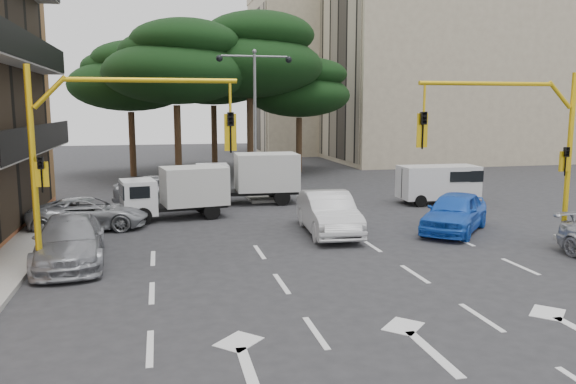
{
  "coord_description": "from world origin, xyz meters",
  "views": [
    {
      "loc": [
        -5.18,
        -14.64,
        4.86
      ],
      "look_at": [
        -0.39,
        6.18,
        1.6
      ],
      "focal_mm": 35.0,
      "sensor_mm": 36.0,
      "label": 1
    }
  ],
  "objects_px": {
    "street_lamp_center": "(255,96)",
    "car_blue_compact": "(455,212)",
    "signal_mast_right": "(525,136)",
    "car_silver_cross_a": "(89,213)",
    "car_silver_cross_b": "(165,191)",
    "car_white_hatch": "(328,213)",
    "van_white": "(438,184)",
    "signal_mast_left": "(100,142)",
    "box_truck_a": "(176,193)",
    "car_silver_wagon": "(70,241)",
    "box_truck_b": "(248,179)"
  },
  "relations": [
    {
      "from": "signal_mast_right",
      "to": "street_lamp_center",
      "type": "height_order",
      "value": "street_lamp_center"
    },
    {
      "from": "street_lamp_center",
      "to": "box_truck_a",
      "type": "height_order",
      "value": "street_lamp_center"
    },
    {
      "from": "signal_mast_right",
      "to": "car_silver_cross_a",
      "type": "height_order",
      "value": "signal_mast_right"
    },
    {
      "from": "car_silver_wagon",
      "to": "box_truck_a",
      "type": "bearing_deg",
      "value": 57.51
    },
    {
      "from": "signal_mast_right",
      "to": "box_truck_b",
      "type": "xyz_separation_m",
      "value": [
        -7.65,
        11.13,
        -2.62
      ]
    },
    {
      "from": "car_white_hatch",
      "to": "car_silver_cross_a",
      "type": "distance_m",
      "value": 9.54
    },
    {
      "from": "car_silver_cross_a",
      "to": "car_blue_compact",
      "type": "bearing_deg",
      "value": -102.69
    },
    {
      "from": "car_silver_cross_a",
      "to": "signal_mast_right",
      "type": "bearing_deg",
      "value": -111.9
    },
    {
      "from": "car_blue_compact",
      "to": "box_truck_b",
      "type": "height_order",
      "value": "box_truck_b"
    },
    {
      "from": "signal_mast_right",
      "to": "car_silver_cross_b",
      "type": "relative_size",
      "value": 1.26
    },
    {
      "from": "signal_mast_right",
      "to": "car_silver_cross_a",
      "type": "xyz_separation_m",
      "value": [
        -14.8,
        6.61,
        -3.25
      ]
    },
    {
      "from": "car_blue_compact",
      "to": "van_white",
      "type": "xyz_separation_m",
      "value": [
        2.5,
        6.11,
        0.2
      ]
    },
    {
      "from": "car_silver_cross_a",
      "to": "signal_mast_left",
      "type": "bearing_deg",
      "value": -167.6
    },
    {
      "from": "car_white_hatch",
      "to": "car_silver_cross_a",
      "type": "relative_size",
      "value": 1.07
    },
    {
      "from": "car_blue_compact",
      "to": "street_lamp_center",
      "type": "bearing_deg",
      "value": 161.11
    },
    {
      "from": "car_silver_cross_b",
      "to": "van_white",
      "type": "distance_m",
      "value": 13.65
    },
    {
      "from": "car_silver_wagon",
      "to": "car_silver_cross_b",
      "type": "bearing_deg",
      "value": 67.97
    },
    {
      "from": "car_silver_cross_a",
      "to": "car_silver_cross_b",
      "type": "relative_size",
      "value": 0.95
    },
    {
      "from": "signal_mast_right",
      "to": "box_truck_b",
      "type": "relative_size",
      "value": 1.17
    },
    {
      "from": "signal_mast_right",
      "to": "van_white",
      "type": "relative_size",
      "value": 1.53
    },
    {
      "from": "car_silver_wagon",
      "to": "box_truck_b",
      "type": "bearing_deg",
      "value": 48.88
    },
    {
      "from": "signal_mast_right",
      "to": "car_silver_cross_b",
      "type": "bearing_deg",
      "value": 137.0
    },
    {
      "from": "signal_mast_left",
      "to": "car_silver_cross_a",
      "type": "xyz_separation_m",
      "value": [
        -1.2,
        6.61,
        -3.25
      ]
    },
    {
      "from": "street_lamp_center",
      "to": "car_white_hatch",
      "type": "distance_m",
      "value": 11.35
    },
    {
      "from": "car_silver_cross_a",
      "to": "van_white",
      "type": "relative_size",
      "value": 1.17
    },
    {
      "from": "street_lamp_center",
      "to": "car_silver_wagon",
      "type": "xyz_separation_m",
      "value": [
        -8.0,
        -12.5,
        -4.7
      ]
    },
    {
      "from": "car_silver_cross_b",
      "to": "van_white",
      "type": "relative_size",
      "value": 1.22
    },
    {
      "from": "street_lamp_center",
      "to": "van_white",
      "type": "bearing_deg",
      "value": -30.47
    },
    {
      "from": "signal_mast_left",
      "to": "van_white",
      "type": "xyz_separation_m",
      "value": [
        15.3,
        9.01,
        -2.91
      ]
    },
    {
      "from": "car_silver_wagon",
      "to": "car_white_hatch",
      "type": "bearing_deg",
      "value": 9.03
    },
    {
      "from": "signal_mast_right",
      "to": "box_truck_b",
      "type": "height_order",
      "value": "signal_mast_right"
    },
    {
      "from": "signal_mast_left",
      "to": "car_blue_compact",
      "type": "bearing_deg",
      "value": 12.75
    },
    {
      "from": "car_white_hatch",
      "to": "car_silver_cross_b",
      "type": "distance_m",
      "value": 9.51
    },
    {
      "from": "car_blue_compact",
      "to": "box_truck_b",
      "type": "bearing_deg",
      "value": 172.47
    },
    {
      "from": "car_blue_compact",
      "to": "car_silver_cross_a",
      "type": "height_order",
      "value": "car_blue_compact"
    },
    {
      "from": "street_lamp_center",
      "to": "box_truck_a",
      "type": "relative_size",
      "value": 1.7
    },
    {
      "from": "signal_mast_right",
      "to": "car_silver_wagon",
      "type": "relative_size",
      "value": 1.2
    },
    {
      "from": "box_truck_a",
      "to": "box_truck_b",
      "type": "height_order",
      "value": "box_truck_b"
    },
    {
      "from": "car_white_hatch",
      "to": "car_blue_compact",
      "type": "height_order",
      "value": "car_white_hatch"
    },
    {
      "from": "car_silver_cross_a",
      "to": "box_truck_a",
      "type": "xyz_separation_m",
      "value": [
        3.45,
        1.4,
        0.49
      ]
    },
    {
      "from": "signal_mast_left",
      "to": "van_white",
      "type": "bearing_deg",
      "value": 30.48
    },
    {
      "from": "signal_mast_left",
      "to": "street_lamp_center",
      "type": "relative_size",
      "value": 0.77
    },
    {
      "from": "car_white_hatch",
      "to": "street_lamp_center",
      "type": "bearing_deg",
      "value": 100.03
    },
    {
      "from": "car_blue_compact",
      "to": "car_silver_wagon",
      "type": "relative_size",
      "value": 0.92
    },
    {
      "from": "street_lamp_center",
      "to": "car_blue_compact",
      "type": "xyz_separation_m",
      "value": [
        6.0,
        -11.11,
        -4.65
      ]
    },
    {
      "from": "car_silver_wagon",
      "to": "car_silver_cross_a",
      "type": "distance_m",
      "value": 5.1
    },
    {
      "from": "car_silver_cross_b",
      "to": "box_truck_a",
      "type": "height_order",
      "value": "box_truck_a"
    },
    {
      "from": "car_silver_wagon",
      "to": "box_truck_b",
      "type": "distance_m",
      "value": 12.01
    },
    {
      "from": "car_silver_cross_a",
      "to": "box_truck_b",
      "type": "xyz_separation_m",
      "value": [
        7.15,
        4.53,
        0.63
      ]
    },
    {
      "from": "signal_mast_left",
      "to": "car_white_hatch",
      "type": "xyz_separation_m",
      "value": [
        7.89,
        3.69,
        -3.08
      ]
    }
  ]
}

